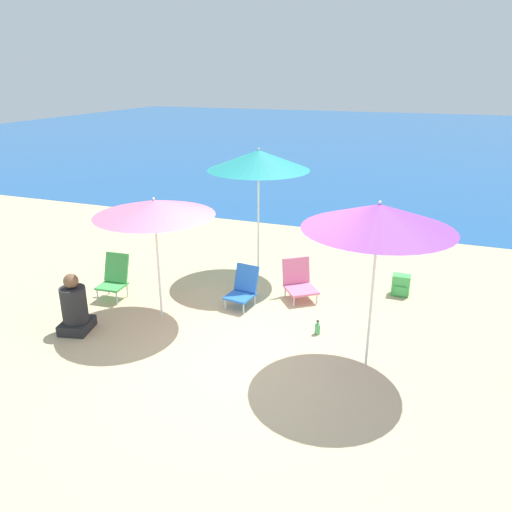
% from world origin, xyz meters
% --- Properties ---
extents(ground_plane, '(60.00, 60.00, 0.00)m').
position_xyz_m(ground_plane, '(0.00, 0.00, 0.00)').
color(ground_plane, '#D1BA89').
extents(sea_water, '(60.00, 40.00, 0.01)m').
position_xyz_m(sea_water, '(0.00, 26.01, 0.00)').
color(sea_water, '#1E5699').
rests_on(sea_water, ground).
extents(beach_umbrella_purple, '(1.88, 1.88, 2.28)m').
position_xyz_m(beach_umbrella_purple, '(1.48, 0.13, 2.08)').
color(beach_umbrella_purple, white).
rests_on(beach_umbrella_purple, ground).
extents(beach_umbrella_pink, '(1.83, 1.83, 1.97)m').
position_xyz_m(beach_umbrella_pink, '(-1.84, 0.43, 1.81)').
color(beach_umbrella_pink, white).
rests_on(beach_umbrella_pink, ground).
extents(beach_umbrella_teal, '(1.88, 1.88, 2.45)m').
position_xyz_m(beach_umbrella_teal, '(-1.00, 2.66, 2.23)').
color(beach_umbrella_teal, white).
rests_on(beach_umbrella_teal, ground).
extents(beach_chair_green, '(0.47, 0.53, 0.77)m').
position_xyz_m(beach_chair_green, '(-2.98, 0.80, 0.39)').
color(beach_chair_green, silver).
rests_on(beach_chair_green, ground).
extents(beach_chair_pink, '(0.74, 0.75, 0.68)m').
position_xyz_m(beach_chair_pink, '(0.02, 1.92, 0.31)').
color(beach_chair_pink, silver).
rests_on(beach_chair_pink, ground).
extents(beach_chair_blue, '(0.48, 0.58, 0.68)m').
position_xyz_m(beach_chair_blue, '(-0.76, 1.28, 0.33)').
color(beach_chair_blue, silver).
rests_on(beach_chair_blue, ground).
extents(person_seated_near, '(0.52, 0.57, 0.93)m').
position_xyz_m(person_seated_near, '(-2.81, -0.44, 0.37)').
color(person_seated_near, '#262628').
rests_on(person_seated_near, ground).
extents(backpack_green, '(0.30, 0.24, 0.37)m').
position_xyz_m(backpack_green, '(1.69, 2.65, 0.18)').
color(backpack_green, '#47B756').
rests_on(backpack_green, ground).
extents(water_bottle, '(0.08, 0.08, 0.23)m').
position_xyz_m(water_bottle, '(0.66, 0.75, 0.09)').
color(water_bottle, '#4CB266').
rests_on(water_bottle, ground).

